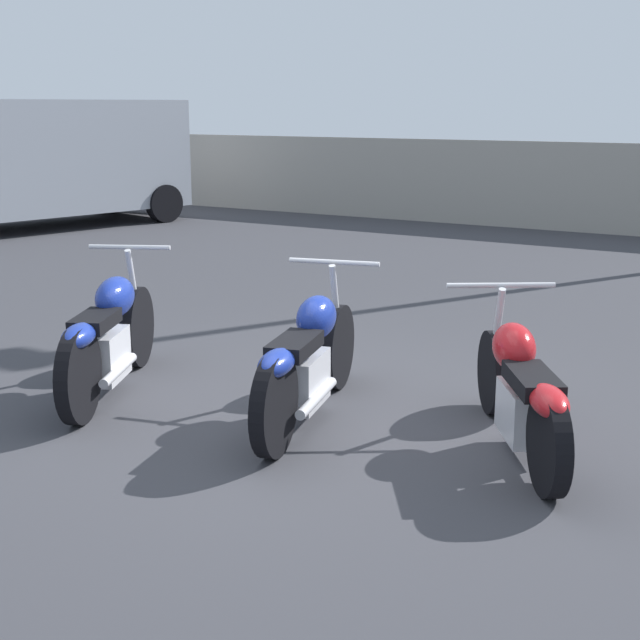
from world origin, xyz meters
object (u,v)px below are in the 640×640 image
object	(u,v)px
parked_van	(35,158)
motorcycle_slot_0	(109,336)
motorcycle_slot_2	(521,390)
motorcycle_slot_1	(308,360)

from	to	relation	value
parked_van	motorcycle_slot_0	bearing A→B (deg)	-24.83
motorcycle_slot_0	parked_van	distance (m)	10.05
motorcycle_slot_2	parked_van	xyz separation A→B (m)	(-10.75, 5.99, 0.83)
motorcycle_slot_1	motorcycle_slot_2	size ratio (longest dim) A/B	1.20
motorcycle_slot_1	parked_van	bearing A→B (deg)	132.88
motorcycle_slot_2	motorcycle_slot_0	bearing A→B (deg)	155.46
motorcycle_slot_2	motorcycle_slot_1	bearing A→B (deg)	154.69
motorcycle_slot_2	parked_van	size ratio (longest dim) A/B	0.31
motorcycle_slot_1	parked_van	world-z (taller)	parked_van
motorcycle_slot_0	parked_van	xyz separation A→B (m)	(-7.71, 6.40, 0.78)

